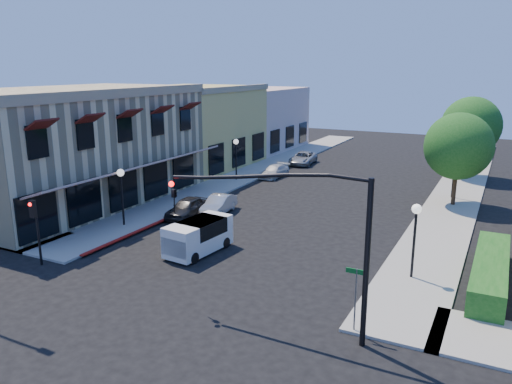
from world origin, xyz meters
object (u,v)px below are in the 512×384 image
at_px(lamppost_left_far, 236,149).
at_px(lamppost_right_near, 416,222).
at_px(white_van, 198,235).
at_px(lamppost_right_far, 455,162).
at_px(parked_car_c, 274,171).
at_px(parked_car_b, 219,205).
at_px(parked_car_a, 187,208).
at_px(parked_car_d, 303,158).
at_px(street_tree_b, 471,126).
at_px(signal_mast_arm, 308,225).
at_px(street_tree_a, 459,146).
at_px(street_name_sign, 356,290).
at_px(secondary_signal, 35,220).
at_px(lamppost_left_near, 121,183).

bearing_deg(lamppost_left_far, lamppost_right_near, -39.47).
bearing_deg(white_van, lamppost_left_far, 112.47).
relative_size(lamppost_right_near, lamppost_right_far, 1.00).
bearing_deg(parked_car_c, parked_car_b, -79.10).
relative_size(lamppost_right_far, parked_car_a, 0.96).
bearing_deg(parked_car_d, lamppost_left_far, -109.46).
bearing_deg(street_tree_b, lamppost_left_far, -149.97).
xyz_separation_m(street_tree_b, signal_mast_arm, (-2.94, -30.50, -0.46)).
bearing_deg(street_tree_a, parked_car_d, 147.76).
bearing_deg(white_van, parked_car_d, 99.41).
relative_size(signal_mast_arm, parked_car_a, 2.16).
distance_m(signal_mast_arm, parked_car_c, 26.38).
height_order(street_name_sign, white_van, street_name_sign).
distance_m(street_tree_a, lamppost_right_near, 14.08).
height_order(secondary_signal, lamppost_right_near, lamppost_right_near).
relative_size(secondary_signal, lamppost_left_far, 0.93).
bearing_deg(lamppost_left_near, parked_car_d, 84.40).
distance_m(lamppost_right_far, parked_car_b, 17.39).
xyz_separation_m(street_name_sign, lamppost_left_far, (-16.00, 19.80, 1.04)).
bearing_deg(parked_car_b, white_van, -75.33).
bearing_deg(lamppost_right_near, parked_car_b, 159.40).
xyz_separation_m(street_tree_b, lamppost_right_far, (-0.30, -8.00, -1.81)).
xyz_separation_m(street_tree_a, street_name_sign, (-1.30, -19.80, -2.50)).
bearing_deg(lamppost_left_far, signal_mast_arm, -55.00).
bearing_deg(secondary_signal, lamppost_right_far, 53.86).
height_order(street_tree_a, lamppost_right_far, street_tree_a).
bearing_deg(secondary_signal, white_van, 39.88).
bearing_deg(secondary_signal, parked_car_b, 74.57).
bearing_deg(street_name_sign, lamppost_right_near, 80.22).
distance_m(street_tree_b, signal_mast_arm, 30.65).
height_order(secondary_signal, lamppost_left_far, lamppost_left_far).
bearing_deg(lamppost_right_near, parked_car_a, 166.98).
distance_m(secondary_signal, parked_car_d, 30.16).
bearing_deg(signal_mast_arm, lamppost_left_far, 125.00).
relative_size(street_tree_b, secondary_signal, 2.11).
relative_size(lamppost_right_near, parked_car_b, 0.98).
height_order(secondary_signal, parked_car_d, secondary_signal).
distance_m(street_tree_b, lamppost_right_far, 8.21).
distance_m(white_van, parked_car_b, 7.18).
xyz_separation_m(lamppost_right_near, parked_car_a, (-14.70, 3.40, -2.10)).
xyz_separation_m(signal_mast_arm, parked_car_c, (-12.06, 23.20, -3.56)).
height_order(street_tree_a, street_name_sign, street_tree_a).
bearing_deg(white_van, parked_car_c, 102.79).
bearing_deg(lamppost_left_far, street_tree_b, 30.03).
bearing_deg(lamppost_right_near, lamppost_right_far, 90.00).
bearing_deg(parked_car_c, signal_mast_arm, -58.46).
bearing_deg(parked_car_b, lamppost_right_far, 31.63).
distance_m(secondary_signal, white_van, 7.88).
xyz_separation_m(street_tree_a, parked_car_a, (-15.00, -10.60, -3.56)).
bearing_deg(lamppost_right_far, signal_mast_arm, -96.70).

